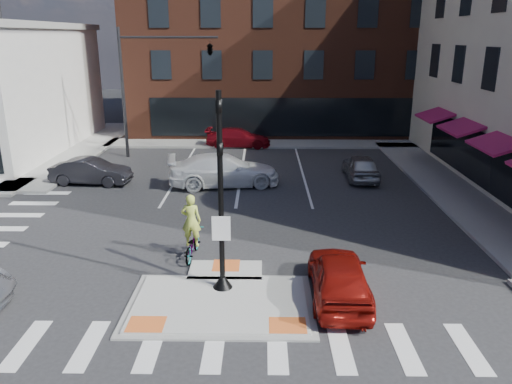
{
  "coord_description": "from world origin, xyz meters",
  "views": [
    {
      "loc": [
        1.21,
        -13.35,
        7.53
      ],
      "look_at": [
        0.97,
        4.18,
        2.0
      ],
      "focal_mm": 35.0,
      "sensor_mm": 36.0,
      "label": 1
    }
  ],
  "objects_px": {
    "white_pickup": "(224,170)",
    "bg_car_red": "(238,138)",
    "red_sedan": "(339,276)",
    "bg_car_silver": "(361,167)",
    "cyclist": "(192,237)",
    "bg_car_dark": "(91,171)"
  },
  "relations": [
    {
      "from": "bg_car_dark",
      "to": "cyclist",
      "type": "height_order",
      "value": "cyclist"
    },
    {
      "from": "white_pickup",
      "to": "bg_car_silver",
      "type": "distance_m",
      "value": 7.49
    },
    {
      "from": "bg_car_silver",
      "to": "bg_car_red",
      "type": "bearing_deg",
      "value": -48.32
    },
    {
      "from": "red_sedan",
      "to": "bg_car_red",
      "type": "xyz_separation_m",
      "value": [
        -4.0,
        21.1,
        -0.06
      ]
    },
    {
      "from": "bg_car_silver",
      "to": "cyclist",
      "type": "distance_m",
      "value": 12.86
    },
    {
      "from": "white_pickup",
      "to": "cyclist",
      "type": "relative_size",
      "value": 2.44
    },
    {
      "from": "bg_car_red",
      "to": "bg_car_dark",
      "type": "bearing_deg",
      "value": 145.09
    },
    {
      "from": "red_sedan",
      "to": "cyclist",
      "type": "distance_m",
      "value": 5.52
    },
    {
      "from": "red_sedan",
      "to": "bg_car_silver",
      "type": "height_order",
      "value": "red_sedan"
    },
    {
      "from": "bg_car_dark",
      "to": "bg_car_red",
      "type": "bearing_deg",
      "value": -33.31
    },
    {
      "from": "red_sedan",
      "to": "white_pickup",
      "type": "height_order",
      "value": "white_pickup"
    },
    {
      "from": "red_sedan",
      "to": "white_pickup",
      "type": "xyz_separation_m",
      "value": [
        -4.29,
        11.64,
        0.11
      ]
    },
    {
      "from": "red_sedan",
      "to": "bg_car_red",
      "type": "relative_size",
      "value": 0.93
    },
    {
      "from": "red_sedan",
      "to": "bg_car_dark",
      "type": "height_order",
      "value": "red_sedan"
    },
    {
      "from": "red_sedan",
      "to": "bg_car_red",
      "type": "distance_m",
      "value": 21.47
    },
    {
      "from": "bg_car_dark",
      "to": "bg_car_silver",
      "type": "relative_size",
      "value": 1.03
    },
    {
      "from": "bg_car_silver",
      "to": "bg_car_red",
      "type": "xyz_separation_m",
      "value": [
        -7.07,
        8.1,
        -0.03
      ]
    },
    {
      "from": "bg_car_silver",
      "to": "red_sedan",
      "type": "bearing_deg",
      "value": 77.28
    },
    {
      "from": "bg_car_dark",
      "to": "bg_car_red",
      "type": "height_order",
      "value": "bg_car_dark"
    },
    {
      "from": "white_pickup",
      "to": "bg_car_red",
      "type": "xyz_separation_m",
      "value": [
        0.3,
        9.46,
        -0.17
      ]
    },
    {
      "from": "bg_car_dark",
      "to": "bg_car_silver",
      "type": "distance_m",
      "value": 14.45
    },
    {
      "from": "white_pickup",
      "to": "bg_car_dark",
      "type": "relative_size",
      "value": 1.38
    }
  ]
}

